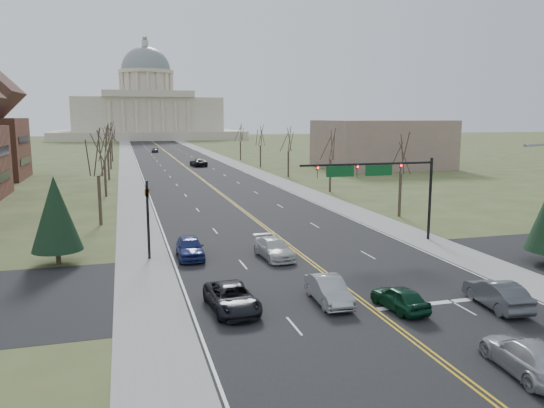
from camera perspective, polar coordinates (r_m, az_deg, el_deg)
ground at (r=31.54m, az=10.05°, el=-10.54°), size 600.00×600.00×0.00m
road at (r=137.67m, az=-10.28°, el=4.74°), size 20.00×380.00×0.01m
cross_road at (r=36.74m, az=5.96°, el=-7.55°), size 120.00×14.00×0.01m
sidewalk_left at (r=137.04m, az=-15.30°, el=4.54°), size 4.00×380.00×0.03m
sidewalk_right at (r=139.32m, az=-5.35°, el=4.90°), size 4.00×380.00×0.03m
center_line at (r=137.67m, az=-10.28°, el=4.74°), size 0.42×380.00×0.01m
edge_line_left at (r=137.08m, az=-14.37°, el=4.58°), size 0.15×380.00×0.01m
edge_line_right at (r=138.94m, az=-6.24°, el=4.88°), size 0.15×380.00×0.01m
stop_bar at (r=33.14m, az=18.75°, el=-9.89°), size 9.50×0.50×0.01m
capitol at (r=276.87m, az=-13.25°, el=9.81°), size 90.00×60.00×50.00m
signal_mast at (r=45.36m, az=11.34°, el=2.97°), size 12.12×0.44×7.20m
signal_left at (r=40.75m, az=-13.23°, el=-0.71°), size 0.32×0.36×6.00m
tree_r_0 at (r=58.31m, az=13.75°, el=5.03°), size 3.74×3.74×8.50m
tree_l_0 at (r=54.80m, az=-18.27°, el=4.98°), size 3.96×3.96×9.00m
tree_r_1 at (r=76.32m, az=6.33°, el=6.19°), size 3.74×3.74×8.50m
tree_l_1 at (r=74.75m, az=-17.66°, el=6.05°), size 3.96×3.96×9.00m
tree_r_2 at (r=95.13m, az=1.78°, el=6.85°), size 3.74×3.74×8.50m
tree_l_2 at (r=94.73m, az=-17.31°, el=6.66°), size 3.96×3.96×9.00m
tree_r_3 at (r=114.35m, az=-1.27°, el=7.27°), size 3.74×3.74×8.50m
tree_l_3 at (r=114.71m, az=-17.08°, el=7.06°), size 3.96×3.96×9.00m
tree_r_4 at (r=133.79m, az=-3.43°, el=7.55°), size 3.74×3.74×8.50m
tree_l_4 at (r=134.70m, az=-16.91°, el=7.35°), size 3.96×3.96×9.00m
conifer_l at (r=41.49m, az=-22.26°, el=-0.95°), size 3.64×3.64×6.50m
bldg_right_mass at (r=115.70m, az=11.66°, el=6.33°), size 25.00×20.00×10.00m
car_nb_inner_lead at (r=30.81m, az=13.56°, el=-9.77°), size 2.08×4.19×1.37m
car_nb_outer_lead at (r=32.85m, az=23.05°, el=-8.88°), size 2.14×4.91×1.57m
car_nb_inner_second at (r=25.42m, az=25.83°, el=-14.55°), size 2.62×5.29×1.48m
car_sb_inner_lead at (r=31.19m, az=6.12°, el=-9.19°), size 1.73×4.62×1.51m
car_sb_outer_lead at (r=29.96m, az=-4.35°, el=-10.03°), size 2.70×5.29×1.43m
car_sb_inner_second at (r=40.54m, az=0.21°, el=-4.80°), size 2.46×5.23×1.48m
car_sb_outer_second at (r=41.01m, az=-8.83°, el=-4.62°), size 2.08×4.90×1.65m
car_far_nb at (r=117.54m, az=-7.93°, el=4.45°), size 3.57×6.35×1.67m
car_far_sb at (r=166.73m, az=-12.48°, el=5.73°), size 2.31×4.97×1.65m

